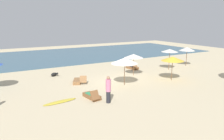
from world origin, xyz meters
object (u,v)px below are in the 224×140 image
Objects in this scene: dog at (54,74)px; lounger_1 at (92,96)px; umbrella_0 at (134,56)px; lounger_2 at (78,81)px; surfboard at (60,102)px; umbrella_5 at (170,51)px; umbrella_1 at (173,59)px; umbrella_3 at (125,61)px; lounger_4 at (132,67)px; umbrella_2 at (187,49)px; person_1 at (108,89)px.

lounger_1 is at bearing -86.01° from dog.
lounger_2 is at bearing 178.19° from umbrella_0.
umbrella_0 is 5.96m from lounger_2.
dog is 0.33× the size of surfboard.
surfboard is at bearing 169.41° from lounger_1.
umbrella_0 is 0.90× the size of surfboard.
surfboard is (-13.23, -3.71, -2.06)m from umbrella_5.
umbrella_1 is 0.91× the size of surfboard.
umbrella_5 reaches higher than umbrella_1.
lounger_2 reaches higher than dog.
surfboard is (-5.85, -1.25, -2.01)m from umbrella_3.
umbrella_5 is 2.90× the size of dog.
lounger_4 is at bearing 39.03° from lounger_1.
umbrella_0 is 0.98× the size of umbrella_1.
umbrella_5 is at bearing -16.05° from dog.
umbrella_1 is 0.97× the size of umbrella_2.
lounger_2 is at bearing 54.03° from surfboard.
surfboard is at bearing 148.62° from person_1.
surfboard is at bearing -167.97° from umbrella_3.
person_1 is (-3.13, -2.90, -1.14)m from umbrella_3.
lounger_2 is at bearing -71.79° from dog.
umbrella_0 reaches higher than lounger_1.
umbrella_5 reaches higher than dog.
lounger_2 is 3.50m from dog.
lounger_1 is (-14.45, -4.73, -1.81)m from umbrella_2.
dog reaches higher than surfboard.
dog is at bearing 97.23° from person_1.
umbrella_5 is (-3.35, -0.62, 0.11)m from umbrella_2.
umbrella_0 is at bearing -174.55° from umbrella_2.
umbrella_3 is 7.43m from dog.
umbrella_0 is 0.93× the size of umbrella_5.
person_1 is 0.76× the size of surfboard.
lounger_1 is (-11.10, -4.11, -1.92)m from umbrella_5.
umbrella_0 is 7.61m from lounger_1.
umbrella_1 is at bearing -23.23° from lounger_2.
dog is (-6.79, 3.51, -1.73)m from umbrella_0.
umbrella_1 is 1.20× the size of person_1.
umbrella_5 reaches higher than surfboard.
umbrella_3 is 0.97× the size of surfboard.
lounger_4 is at bearing 165.90° from umbrella_2.
umbrella_3 is 1.28× the size of lounger_4.
umbrella_3 reaches higher than lounger_2.
lounger_4 is 10.58m from person_1.
umbrella_5 is 0.96× the size of surfboard.
umbrella_1 is 11.13m from dog.
surfboard is (-1.61, -7.06, -0.16)m from dog.
surfboard is (-8.40, -3.55, -1.88)m from umbrella_0.
umbrella_0 is at bearing 42.51° from person_1.
lounger_4 is 11.66m from surfboard.
person_1 is 8.81m from dog.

